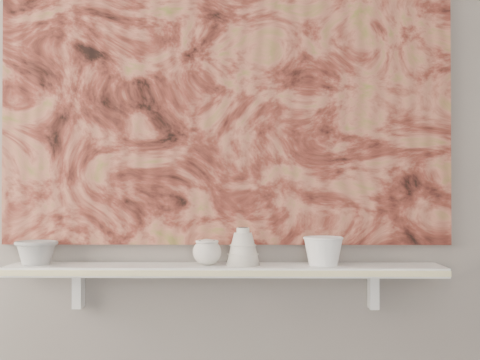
{
  "coord_description": "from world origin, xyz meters",
  "views": [
    {
      "loc": [
        0.08,
        -0.65,
        1.18
      ],
      "look_at": [
        0.05,
        1.49,
        1.2
      ],
      "focal_mm": 50.0,
      "sensor_mm": 36.0,
      "label": 1
    }
  ],
  "objects_px": {
    "shelf": "(225,270)",
    "painting": "(226,81)",
    "cup_cream": "(207,252)",
    "bell_vessel": "(243,246)",
    "bowl_grey": "(36,252)",
    "bowl_white": "(323,251)"
  },
  "relations": [
    {
      "from": "shelf",
      "to": "cup_cream",
      "type": "bearing_deg",
      "value": 180.0
    },
    {
      "from": "cup_cream",
      "to": "shelf",
      "type": "bearing_deg",
      "value": 0.0
    },
    {
      "from": "bowl_grey",
      "to": "bowl_white",
      "type": "distance_m",
      "value": 0.93
    },
    {
      "from": "cup_cream",
      "to": "painting",
      "type": "bearing_deg",
      "value": 54.77
    },
    {
      "from": "cup_cream",
      "to": "bowl_white",
      "type": "bearing_deg",
      "value": 0.0
    },
    {
      "from": "cup_cream",
      "to": "bell_vessel",
      "type": "height_order",
      "value": "bell_vessel"
    },
    {
      "from": "bowl_grey",
      "to": "bowl_white",
      "type": "xyz_separation_m",
      "value": [
        0.93,
        0.0,
        0.01
      ]
    },
    {
      "from": "cup_cream",
      "to": "bell_vessel",
      "type": "xyz_separation_m",
      "value": [
        0.12,
        0.0,
        0.02
      ]
    },
    {
      "from": "bowl_grey",
      "to": "bell_vessel",
      "type": "xyz_separation_m",
      "value": [
        0.67,
        0.0,
        0.02
      ]
    },
    {
      "from": "bell_vessel",
      "to": "bowl_white",
      "type": "xyz_separation_m",
      "value": [
        0.26,
        0.0,
        -0.01
      ]
    },
    {
      "from": "bowl_white",
      "to": "bell_vessel",
      "type": "bearing_deg",
      "value": 180.0
    },
    {
      "from": "shelf",
      "to": "painting",
      "type": "height_order",
      "value": "painting"
    },
    {
      "from": "bowl_grey",
      "to": "bowl_white",
      "type": "height_order",
      "value": "bowl_white"
    },
    {
      "from": "painting",
      "to": "bell_vessel",
      "type": "distance_m",
      "value": 0.56
    },
    {
      "from": "painting",
      "to": "bowl_grey",
      "type": "xyz_separation_m",
      "value": [
        -0.61,
        -0.08,
        -0.57
      ]
    },
    {
      "from": "bowl_grey",
      "to": "bell_vessel",
      "type": "distance_m",
      "value": 0.67
    },
    {
      "from": "painting",
      "to": "shelf",
      "type": "bearing_deg",
      "value": -90.0
    },
    {
      "from": "painting",
      "to": "bell_vessel",
      "type": "bearing_deg",
      "value": -53.68
    },
    {
      "from": "shelf",
      "to": "bowl_grey",
      "type": "relative_size",
      "value": 10.09
    },
    {
      "from": "shelf",
      "to": "bell_vessel",
      "type": "relative_size",
      "value": 11.52
    },
    {
      "from": "painting",
      "to": "bowl_white",
      "type": "height_order",
      "value": "painting"
    },
    {
      "from": "shelf",
      "to": "bowl_white",
      "type": "height_order",
      "value": "bowl_white"
    }
  ]
}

